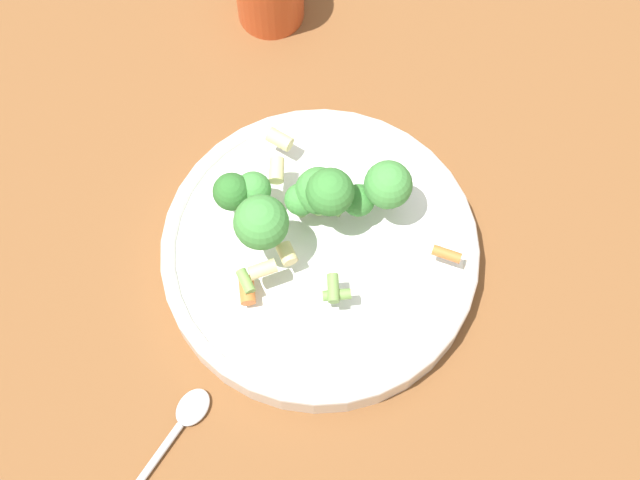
{
  "coord_description": "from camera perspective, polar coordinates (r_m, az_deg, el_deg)",
  "views": [
    {
      "loc": [
        0.21,
        0.23,
        0.78
      ],
      "look_at": [
        0.0,
        0.0,
        0.05
      ],
      "focal_mm": 50.0,
      "sensor_mm": 36.0,
      "label": 1
    }
  ],
  "objects": [
    {
      "name": "pasta_salad",
      "position": [
        0.78,
        -0.6,
        2.58
      ],
      "size": [
        0.19,
        0.21,
        0.08
      ],
      "color": "#8CB766",
      "rests_on": "bowl"
    },
    {
      "name": "ground_plane",
      "position": [
        0.84,
        0.0,
        -1.29
      ],
      "size": [
        3.0,
        3.0,
        0.0
      ],
      "primitive_type": "plane",
      "color": "brown"
    },
    {
      "name": "spoon",
      "position": [
        0.8,
        -9.94,
        -12.92
      ],
      "size": [
        0.19,
        0.06,
        0.01
      ],
      "rotation": [
        0.0,
        0.0,
        9.66
      ],
      "color": "silver",
      "rests_on": "ground_plane"
    },
    {
      "name": "bowl",
      "position": [
        0.82,
        0.0,
        -0.77
      ],
      "size": [
        0.29,
        0.29,
        0.04
      ],
      "color": "white",
      "rests_on": "ground_plane"
    }
  ]
}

